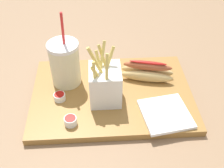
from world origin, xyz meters
TOP-DOWN VIEW (x-y plane):
  - ground_plane at (0.00, 0.00)m, footprint 2.40×2.40m
  - food_tray at (0.00, 0.00)m, footprint 0.45×0.32m
  - soda_cup at (-0.13, 0.06)m, footprint 0.09×0.09m
  - fries_basket at (-0.02, -0.02)m, footprint 0.09×0.09m
  - hot_dog_1 at (0.11, 0.05)m, footprint 0.16×0.09m
  - ketchup_cup_1 at (-0.11, -0.11)m, footprint 0.03×0.03m
  - ketchup_cup_2 at (-0.15, -0.02)m, footprint 0.03×0.03m
  - napkin_stack at (0.13, -0.10)m, footprint 0.14×0.14m

SIDE VIEW (x-z plane):
  - ground_plane at x=0.00m, z-range -0.02..0.00m
  - food_tray at x=0.00m, z-range 0.00..0.02m
  - napkin_stack at x=0.13m, z-range 0.02..0.03m
  - ketchup_cup_2 at x=-0.15m, z-range 0.02..0.04m
  - ketchup_cup_1 at x=-0.11m, z-range 0.02..0.04m
  - hot_dog_1 at x=0.11m, z-range 0.01..0.08m
  - fries_basket at x=-0.02m, z-range -0.02..0.16m
  - soda_cup at x=-0.13m, z-range -0.03..0.20m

